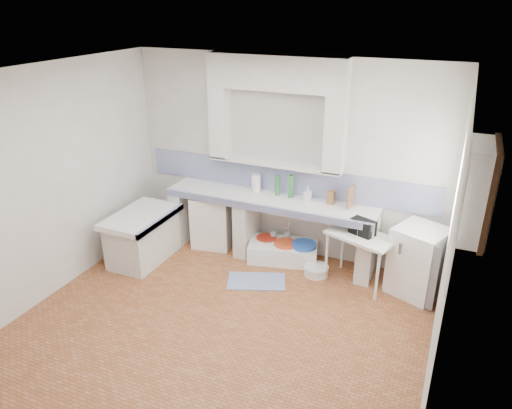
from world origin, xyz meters
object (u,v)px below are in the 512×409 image
at_px(sink, 283,252).
at_px(side_table, 359,259).
at_px(fridge, 418,261).
at_px(stove, 214,220).

bearing_deg(sink, side_table, -23.83).
bearing_deg(side_table, sink, -170.47).
relative_size(sink, side_table, 1.14).
distance_m(side_table, fridge, 0.73).
relative_size(stove, side_table, 0.94).
xyz_separation_m(sink, fridge, (1.83, -0.10, 0.33)).
bearing_deg(sink, fridge, -16.92).
xyz_separation_m(stove, side_table, (2.25, -0.23, -0.04)).
relative_size(stove, sink, 0.82).
height_order(side_table, fridge, fridge).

